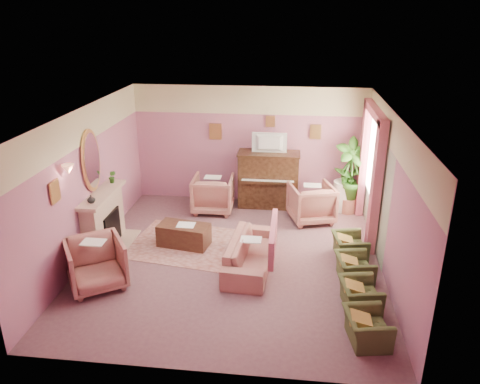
# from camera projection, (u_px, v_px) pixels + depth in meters

# --- Properties ---
(floor) EXTENTS (5.50, 6.00, 0.01)m
(floor) POSITION_uv_depth(u_px,v_px,m) (233.00, 259.00, 8.92)
(floor) COLOR #704953
(floor) RESTS_ON ground
(ceiling) EXTENTS (5.50, 6.00, 0.01)m
(ceiling) POSITION_uv_depth(u_px,v_px,m) (232.00, 113.00, 7.89)
(ceiling) COLOR white
(ceiling) RESTS_ON wall_back
(wall_back) EXTENTS (5.50, 0.02, 2.80)m
(wall_back) POSITION_uv_depth(u_px,v_px,m) (249.00, 145.00, 11.18)
(wall_back) COLOR #8F5981
(wall_back) RESTS_ON floor
(wall_front) EXTENTS (5.50, 0.02, 2.80)m
(wall_front) POSITION_uv_depth(u_px,v_px,m) (200.00, 280.00, 5.63)
(wall_front) COLOR #8F5981
(wall_front) RESTS_ON floor
(wall_left) EXTENTS (0.02, 6.00, 2.80)m
(wall_left) POSITION_uv_depth(u_px,v_px,m) (86.00, 184.00, 8.70)
(wall_left) COLOR #8F5981
(wall_left) RESTS_ON floor
(wall_right) EXTENTS (0.02, 6.00, 2.80)m
(wall_right) POSITION_uv_depth(u_px,v_px,m) (390.00, 197.00, 8.11)
(wall_right) COLOR #8F5981
(wall_right) RESTS_ON floor
(picture_rail_band) EXTENTS (5.50, 0.01, 0.65)m
(picture_rail_band) POSITION_uv_depth(u_px,v_px,m) (249.00, 100.00, 10.77)
(picture_rail_band) COLOR beige
(picture_rail_band) RESTS_ON wall_back
(stripe_panel) EXTENTS (0.01, 3.00, 2.15)m
(stripe_panel) POSITION_uv_depth(u_px,v_px,m) (375.00, 188.00, 9.43)
(stripe_panel) COLOR #A8AF94
(stripe_panel) RESTS_ON wall_right
(fireplace_surround) EXTENTS (0.30, 1.40, 1.10)m
(fireplace_surround) POSITION_uv_depth(u_px,v_px,m) (104.00, 221.00, 9.18)
(fireplace_surround) COLOR tan
(fireplace_surround) RESTS_ON floor
(fireplace_inset) EXTENTS (0.18, 0.72, 0.68)m
(fireplace_inset) POSITION_uv_depth(u_px,v_px,m) (109.00, 228.00, 9.22)
(fireplace_inset) COLOR black
(fireplace_inset) RESTS_ON floor
(fire_ember) EXTENTS (0.06, 0.54, 0.10)m
(fire_ember) POSITION_uv_depth(u_px,v_px,m) (112.00, 237.00, 9.29)
(fire_ember) COLOR #FF4631
(fire_ember) RESTS_ON floor
(mantel_shelf) EXTENTS (0.40, 1.55, 0.07)m
(mantel_shelf) POSITION_uv_depth(u_px,v_px,m) (102.00, 195.00, 8.97)
(mantel_shelf) COLOR tan
(mantel_shelf) RESTS_ON fireplace_surround
(hearth) EXTENTS (0.55, 1.50, 0.02)m
(hearth) POSITION_uv_depth(u_px,v_px,m) (116.00, 246.00, 9.35)
(hearth) COLOR tan
(hearth) RESTS_ON floor
(mirror_frame) EXTENTS (0.04, 0.72, 1.20)m
(mirror_frame) POSITION_uv_depth(u_px,v_px,m) (91.00, 160.00, 8.73)
(mirror_frame) COLOR tan
(mirror_frame) RESTS_ON wall_left
(mirror_glass) EXTENTS (0.01, 0.60, 1.06)m
(mirror_glass) POSITION_uv_depth(u_px,v_px,m) (92.00, 160.00, 8.73)
(mirror_glass) COLOR white
(mirror_glass) RESTS_ON wall_left
(sconce_shade) EXTENTS (0.20, 0.20, 0.16)m
(sconce_shade) POSITION_uv_depth(u_px,v_px,m) (68.00, 169.00, 7.69)
(sconce_shade) COLOR #FF9C73
(sconce_shade) RESTS_ON wall_left
(piano) EXTENTS (1.40, 0.60, 1.30)m
(piano) POSITION_uv_depth(u_px,v_px,m) (268.00, 180.00, 11.10)
(piano) COLOR #331E11
(piano) RESTS_ON floor
(piano_keyshelf) EXTENTS (1.30, 0.12, 0.06)m
(piano_keyshelf) POSITION_uv_depth(u_px,v_px,m) (268.00, 182.00, 10.75)
(piano_keyshelf) COLOR #331E11
(piano_keyshelf) RESTS_ON piano
(piano_keys) EXTENTS (1.20, 0.08, 0.02)m
(piano_keys) POSITION_uv_depth(u_px,v_px,m) (268.00, 181.00, 10.74)
(piano_keys) COLOR silver
(piano_keys) RESTS_ON piano
(piano_top) EXTENTS (1.45, 0.65, 0.04)m
(piano_top) POSITION_uv_depth(u_px,v_px,m) (269.00, 153.00, 10.86)
(piano_top) COLOR #331E11
(piano_top) RESTS_ON piano
(television) EXTENTS (0.80, 0.12, 0.48)m
(television) POSITION_uv_depth(u_px,v_px,m) (269.00, 142.00, 10.71)
(television) COLOR black
(television) RESTS_ON piano
(print_back_left) EXTENTS (0.30, 0.03, 0.38)m
(print_back_left) POSITION_uv_depth(u_px,v_px,m) (216.00, 132.00, 11.11)
(print_back_left) COLOR tan
(print_back_left) RESTS_ON wall_back
(print_back_right) EXTENTS (0.26, 0.03, 0.34)m
(print_back_right) POSITION_uv_depth(u_px,v_px,m) (315.00, 132.00, 10.83)
(print_back_right) COLOR tan
(print_back_right) RESTS_ON wall_back
(print_back_mid) EXTENTS (0.22, 0.03, 0.26)m
(print_back_mid) POSITION_uv_depth(u_px,v_px,m) (270.00, 121.00, 10.87)
(print_back_mid) COLOR tan
(print_back_mid) RESTS_ON wall_back
(print_left_wall) EXTENTS (0.03, 0.28, 0.36)m
(print_left_wall) POSITION_uv_depth(u_px,v_px,m) (55.00, 192.00, 7.47)
(print_left_wall) COLOR tan
(print_left_wall) RESTS_ON wall_left
(window_blind) EXTENTS (0.03, 1.40, 1.80)m
(window_blind) POSITION_uv_depth(u_px,v_px,m) (375.00, 154.00, 9.43)
(window_blind) COLOR silver
(window_blind) RESTS_ON wall_right
(curtain_left) EXTENTS (0.16, 0.34, 2.60)m
(curtain_left) POSITION_uv_depth(u_px,v_px,m) (376.00, 189.00, 8.74)
(curtain_left) COLOR #B55266
(curtain_left) RESTS_ON floor
(curtain_right) EXTENTS (0.16, 0.34, 2.60)m
(curtain_right) POSITION_uv_depth(u_px,v_px,m) (363.00, 160.00, 10.44)
(curtain_right) COLOR #B55266
(curtain_right) RESTS_ON floor
(pelmet) EXTENTS (0.16, 2.20, 0.16)m
(pelmet) POSITION_uv_depth(u_px,v_px,m) (376.00, 112.00, 9.13)
(pelmet) COLOR #B55266
(pelmet) RESTS_ON wall_right
(mantel_plant) EXTENTS (0.16, 0.16, 0.28)m
(mantel_plant) POSITION_uv_depth(u_px,v_px,m) (112.00, 177.00, 9.41)
(mantel_plant) COLOR #2A5F1A
(mantel_plant) RESTS_ON mantel_shelf
(mantel_vase) EXTENTS (0.16, 0.16, 0.16)m
(mantel_vase) POSITION_uv_depth(u_px,v_px,m) (91.00, 199.00, 8.46)
(mantel_vase) COLOR beige
(mantel_vase) RESTS_ON mantel_shelf
(area_rug) EXTENTS (2.74, 2.15, 0.01)m
(area_rug) POSITION_uv_depth(u_px,v_px,m) (194.00, 245.00, 9.43)
(area_rug) COLOR #A36B64
(area_rug) RESTS_ON floor
(coffee_table) EXTENTS (1.07, 0.66, 0.45)m
(coffee_table) POSITION_uv_depth(u_px,v_px,m) (184.00, 235.00, 9.34)
(coffee_table) COLOR #3F2417
(coffee_table) RESTS_ON floor
(table_paper) EXTENTS (0.35, 0.28, 0.01)m
(table_paper) POSITION_uv_depth(u_px,v_px,m) (186.00, 225.00, 9.25)
(table_paper) COLOR white
(table_paper) RESTS_ON coffee_table
(sofa) EXTENTS (0.64, 1.91, 0.77)m
(sofa) POSITION_uv_depth(u_px,v_px,m) (251.00, 247.00, 8.53)
(sofa) COLOR #AB6D61
(sofa) RESTS_ON floor
(sofa_throw) EXTENTS (0.10, 1.44, 0.53)m
(sofa_throw) POSITION_uv_depth(u_px,v_px,m) (273.00, 238.00, 8.40)
(sofa_throw) COLOR #B55266
(sofa_throw) RESTS_ON sofa
(floral_armchair_left) EXTENTS (0.91, 0.91, 0.94)m
(floral_armchair_left) POSITION_uv_depth(u_px,v_px,m) (213.00, 192.00, 10.86)
(floral_armchair_left) COLOR #AB6D61
(floral_armchair_left) RESTS_ON floor
(floral_armchair_right) EXTENTS (0.91, 0.91, 0.94)m
(floral_armchair_right) POSITION_uv_depth(u_px,v_px,m) (311.00, 201.00, 10.36)
(floral_armchair_right) COLOR #AB6D61
(floral_armchair_right) RESTS_ON floor
(floral_armchair_front) EXTENTS (0.91, 0.91, 0.94)m
(floral_armchair_front) POSITION_uv_depth(u_px,v_px,m) (96.00, 262.00, 7.88)
(floral_armchair_front) COLOR #AB6D61
(floral_armchair_front) RESTS_ON floor
(olive_chair_a) EXTENTS (0.49, 0.69, 0.60)m
(olive_chair_a) POSITION_uv_depth(u_px,v_px,m) (367.00, 324.00, 6.60)
(olive_chair_a) COLOR #434D26
(olive_chair_a) RESTS_ON floor
(olive_chair_b) EXTENTS (0.49, 0.69, 0.60)m
(olive_chair_b) POSITION_uv_depth(u_px,v_px,m) (360.00, 291.00, 7.36)
(olive_chair_b) COLOR #434D26
(olive_chair_b) RESTS_ON floor
(olive_chair_c) EXTENTS (0.49, 0.69, 0.60)m
(olive_chair_c) POSITION_uv_depth(u_px,v_px,m) (354.00, 265.00, 8.12)
(olive_chair_c) COLOR #434D26
(olive_chair_c) RESTS_ON floor
(olive_chair_d) EXTENTS (0.49, 0.69, 0.60)m
(olive_chair_d) POSITION_uv_depth(u_px,v_px,m) (350.00, 243.00, 8.88)
(olive_chair_d) COLOR #434D26
(olive_chair_d) RESTS_ON floor
(side_table) EXTENTS (0.52, 0.52, 0.70)m
(side_table) POSITION_uv_depth(u_px,v_px,m) (344.00, 196.00, 10.98)
(side_table) COLOR white
(side_table) RESTS_ON floor
(side_plant_big) EXTENTS (0.30, 0.30, 0.34)m
(side_plant_big) POSITION_uv_depth(u_px,v_px,m) (346.00, 175.00, 10.79)
(side_plant_big) COLOR #2A5F1A
(side_plant_big) RESTS_ON side_table
(side_plant_small) EXTENTS (0.16, 0.16, 0.28)m
(side_plant_small) POSITION_uv_depth(u_px,v_px,m) (351.00, 178.00, 10.70)
(side_plant_small) COLOR #2A5F1A
(side_plant_small) RESTS_ON side_table
(palm_pot) EXTENTS (0.34, 0.34, 0.34)m
(palm_pot) POSITION_uv_depth(u_px,v_px,m) (348.00, 205.00, 10.89)
(palm_pot) COLOR #9A5A4A
(palm_pot) RESTS_ON floor
(palm_plant) EXTENTS (0.76, 0.76, 1.44)m
(palm_plant) POSITION_uv_depth(u_px,v_px,m) (351.00, 169.00, 10.56)
(palm_plant) COLOR #2A5F1A
(palm_plant) RESTS_ON palm_pot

